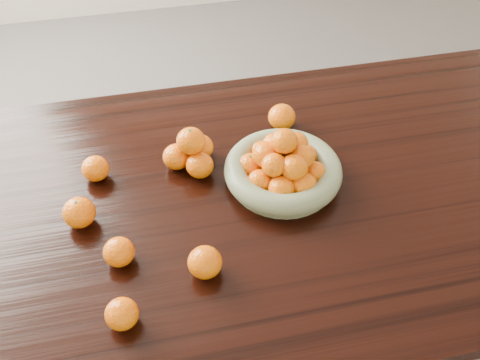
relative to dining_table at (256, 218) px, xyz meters
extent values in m
plane|color=#4D4A49|center=(0.00, 0.00, -0.66)|extent=(5.00, 5.00, 0.00)
cube|color=black|center=(0.00, 0.00, 0.07)|extent=(2.00, 1.00, 0.04)
cube|color=black|center=(0.93, 0.43, -0.31)|extent=(0.08, 0.08, 0.71)
cylinder|color=gray|center=(0.08, 0.04, 0.10)|extent=(0.27, 0.27, 0.01)
torus|color=gray|center=(0.08, 0.04, 0.12)|extent=(0.30, 0.30, 0.06)
ellipsoid|color=orange|center=(0.14, 0.07, 0.13)|extent=(0.06, 0.06, 0.06)
ellipsoid|color=orange|center=(0.10, 0.11, 0.14)|extent=(0.07, 0.07, 0.06)
ellipsoid|color=orange|center=(0.04, 0.11, 0.13)|extent=(0.06, 0.06, 0.06)
ellipsoid|color=orange|center=(0.00, 0.06, 0.13)|extent=(0.06, 0.06, 0.06)
ellipsoid|color=orange|center=(0.01, 0.00, 0.13)|extent=(0.06, 0.06, 0.06)
ellipsoid|color=orange|center=(0.05, -0.04, 0.13)|extent=(0.07, 0.07, 0.06)
ellipsoid|color=orange|center=(0.11, -0.04, 0.13)|extent=(0.07, 0.07, 0.06)
ellipsoid|color=orange|center=(0.15, 0.00, 0.13)|extent=(0.06, 0.06, 0.06)
ellipsoid|color=orange|center=(0.08, 0.03, 0.13)|extent=(0.06, 0.06, 0.06)
ellipsoid|color=orange|center=(0.11, 0.07, 0.18)|extent=(0.06, 0.06, 0.06)
ellipsoid|color=orange|center=(0.06, 0.08, 0.18)|extent=(0.07, 0.07, 0.06)
ellipsoid|color=orange|center=(0.03, 0.05, 0.18)|extent=(0.07, 0.07, 0.06)
ellipsoid|color=orange|center=(0.04, 0.00, 0.18)|extent=(0.06, 0.06, 0.06)
ellipsoid|color=orange|center=(0.09, -0.01, 0.17)|extent=(0.07, 0.07, 0.06)
ellipsoid|color=orange|center=(0.12, 0.02, 0.18)|extent=(0.06, 0.06, 0.06)
ellipsoid|color=orange|center=(0.07, 0.04, 0.22)|extent=(0.07, 0.07, 0.06)
ellipsoid|color=orange|center=(-0.13, 0.10, 0.12)|extent=(0.07, 0.07, 0.07)
ellipsoid|color=orange|center=(-0.11, 0.17, 0.12)|extent=(0.07, 0.07, 0.07)
ellipsoid|color=orange|center=(-0.18, 0.14, 0.12)|extent=(0.07, 0.07, 0.07)
ellipsoid|color=orange|center=(-0.14, 0.14, 0.18)|extent=(0.07, 0.07, 0.07)
ellipsoid|color=orange|center=(-0.43, 0.00, 0.13)|extent=(0.08, 0.08, 0.07)
ellipsoid|color=orange|center=(-0.34, -0.13, 0.12)|extent=(0.07, 0.07, 0.06)
ellipsoid|color=orange|center=(-0.17, -0.20, 0.12)|extent=(0.08, 0.08, 0.07)
ellipsoid|color=orange|center=(-0.39, 0.14, 0.12)|extent=(0.07, 0.07, 0.07)
ellipsoid|color=orange|center=(-0.35, -0.29, 0.12)|extent=(0.07, 0.07, 0.06)
ellipsoid|color=orange|center=(0.13, 0.24, 0.13)|extent=(0.08, 0.08, 0.07)
camera|label=1|loc=(-0.24, -0.89, 1.06)|focal=40.00mm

